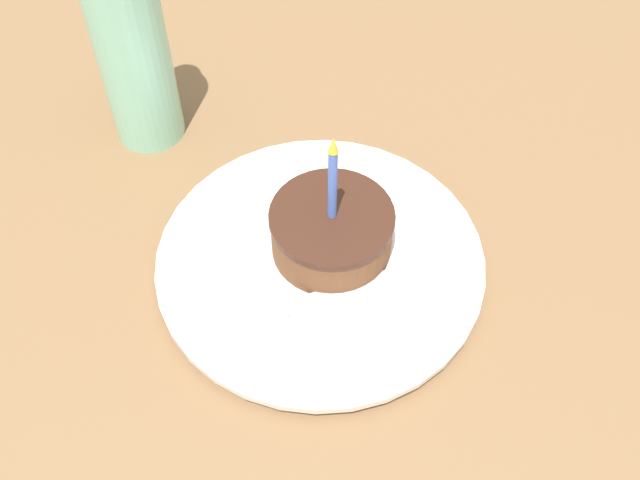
{
  "coord_description": "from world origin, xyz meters",
  "views": [
    {
      "loc": [
        0.25,
        -0.23,
        0.49
      ],
      "look_at": [
        -0.0,
        0.01,
        0.04
      ],
      "focal_mm": 42.0,
      "sensor_mm": 36.0,
      "label": 1
    }
  ],
  "objects": [
    {
      "name": "ground_plane",
      "position": [
        0.0,
        0.0,
        -0.02
      ],
      "size": [
        2.4,
        2.4,
        0.04
      ],
      "color": "brown",
      "rests_on": "ground"
    },
    {
      "name": "plate",
      "position": [
        -0.0,
        0.01,
        0.01
      ],
      "size": [
        0.26,
        0.26,
        0.02
      ],
      "color": "white",
      "rests_on": "ground_plane"
    },
    {
      "name": "cake_slice",
      "position": [
        0.0,
        0.02,
        0.04
      ],
      "size": [
        0.1,
        0.1,
        0.12
      ],
      "color": "brown",
      "rests_on": "plate"
    },
    {
      "name": "fork",
      "position": [
        0.03,
        -0.02,
        0.02
      ],
      "size": [
        0.09,
        0.18,
        0.0
      ],
      "color": "#B2B2B7",
      "rests_on": "plate"
    },
    {
      "name": "bottle",
      "position": [
        -0.22,
        0.0,
        0.1
      ],
      "size": [
        0.06,
        0.06,
        0.24
      ],
      "color": "#8CD1B2",
      "rests_on": "ground_plane"
    }
  ]
}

